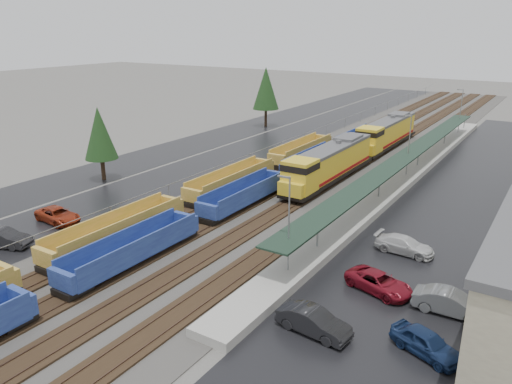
# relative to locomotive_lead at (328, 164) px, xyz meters

# --- Properties ---
(ballast_strip) EXTENTS (20.00, 160.00, 0.08)m
(ballast_strip) POSITION_rel_locomotive_lead_xyz_m (-2.00, 16.63, -2.43)
(ballast_strip) COLOR #302D2B
(ballast_strip) RESTS_ON ground
(trackbed) EXTENTS (14.60, 160.00, 0.22)m
(trackbed) POSITION_rel_locomotive_lead_xyz_m (-2.00, 16.63, -2.32)
(trackbed) COLOR black
(trackbed) RESTS_ON ground
(west_parking_lot) EXTENTS (10.00, 160.00, 0.02)m
(west_parking_lot) POSITION_rel_locomotive_lead_xyz_m (-17.00, 16.63, -2.46)
(west_parking_lot) COLOR black
(west_parking_lot) RESTS_ON ground
(west_road) EXTENTS (9.00, 160.00, 0.02)m
(west_road) POSITION_rel_locomotive_lead_xyz_m (-27.00, 16.63, -2.46)
(west_road) COLOR black
(west_road) RESTS_ON ground
(east_commuter_lot) EXTENTS (16.00, 100.00, 0.02)m
(east_commuter_lot) POSITION_rel_locomotive_lead_xyz_m (17.00, 6.63, -2.46)
(east_commuter_lot) COLOR black
(east_commuter_lot) RESTS_ON ground
(station_platform) EXTENTS (3.00, 80.00, 8.00)m
(station_platform) POSITION_rel_locomotive_lead_xyz_m (7.50, 6.63, -1.74)
(station_platform) COLOR #9E9B93
(station_platform) RESTS_ON ground
(chainlink_fence) EXTENTS (0.08, 160.04, 2.02)m
(chainlink_fence) POSITION_rel_locomotive_lead_xyz_m (-11.50, 15.07, -0.86)
(chainlink_fence) COLOR gray
(chainlink_fence) RESTS_ON ground
(tree_west_near) EXTENTS (3.96, 3.96, 9.00)m
(tree_west_near) POSITION_rel_locomotive_lead_xyz_m (-24.00, -13.37, 3.34)
(tree_west_near) COLOR #332316
(tree_west_near) RESTS_ON ground
(tree_west_far) EXTENTS (4.84, 4.84, 11.00)m
(tree_west_far) POSITION_rel_locomotive_lead_xyz_m (-25.00, 26.63, 4.65)
(tree_west_far) COLOR #332316
(tree_west_far) RESTS_ON ground
(locomotive_lead) EXTENTS (3.12, 20.59, 4.66)m
(locomotive_lead) POSITION_rel_locomotive_lead_xyz_m (0.00, 0.00, 0.00)
(locomotive_lead) COLOR black
(locomotive_lead) RESTS_ON ground
(locomotive_trail) EXTENTS (3.12, 20.59, 4.66)m
(locomotive_trail) POSITION_rel_locomotive_lead_xyz_m (0.00, 21.00, 0.00)
(locomotive_trail) COLOR black
(locomotive_trail) RESTS_ON ground
(well_string_yellow) EXTENTS (2.61, 83.78, 2.31)m
(well_string_yellow) POSITION_rel_locomotive_lead_xyz_m (-8.00, -25.87, -1.31)
(well_string_yellow) COLOR #A2902D
(well_string_yellow) RESTS_ON ground
(well_string_blue) EXTENTS (2.59, 93.90, 2.30)m
(well_string_blue) POSITION_rel_locomotive_lead_xyz_m (-4.00, -19.96, -1.32)
(well_string_blue) COLOR navy
(well_string_blue) RESTS_ON ground
(parked_car_west_b) EXTENTS (3.23, 5.06, 1.58)m
(parked_car_west_b) POSITION_rel_locomotive_lead_xyz_m (-15.86, -31.55, -1.69)
(parked_car_west_b) COLOR black
(parked_car_west_b) RESTS_ON ground
(parked_car_west_c) EXTENTS (2.74, 5.27, 1.42)m
(parked_car_west_c) POSITION_rel_locomotive_lead_xyz_m (-16.70, -25.43, -1.77)
(parked_car_west_c) COLOR maroon
(parked_car_west_c) RESTS_ON ground
(parked_car_east_a) EXTENTS (2.11, 4.91, 1.57)m
(parked_car_east_a) POSITION_rel_locomotive_lead_xyz_m (12.27, -28.71, -1.69)
(parked_car_east_a) COLOR black
(parked_car_east_a) RESTS_ON ground
(parked_car_east_b) EXTENTS (3.64, 5.42, 1.38)m
(parked_car_east_b) POSITION_rel_locomotive_lead_xyz_m (13.95, -21.60, -1.78)
(parked_car_east_b) COLOR maroon
(parked_car_east_b) RESTS_ON ground
(parked_car_east_c) EXTENTS (2.18, 4.97, 1.42)m
(parked_car_east_c) POSITION_rel_locomotive_lead_xyz_m (13.59, -14.32, -1.76)
(parked_car_east_c) COLOR silver
(parked_car_east_c) RESTS_ON ground
(parked_car_east_d) EXTENTS (3.25, 4.70, 1.49)m
(parked_car_east_d) POSITION_rel_locomotive_lead_xyz_m (18.70, -27.13, -1.73)
(parked_car_east_d) COLOR #14264E
(parked_car_east_d) RESTS_ON ground
(parked_car_east_e) EXTENTS (1.87, 4.91, 1.60)m
(parked_car_east_e) POSITION_rel_locomotive_lead_xyz_m (18.92, -21.90, -1.68)
(parked_car_east_e) COLOR slate
(parked_car_east_e) RESTS_ON ground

